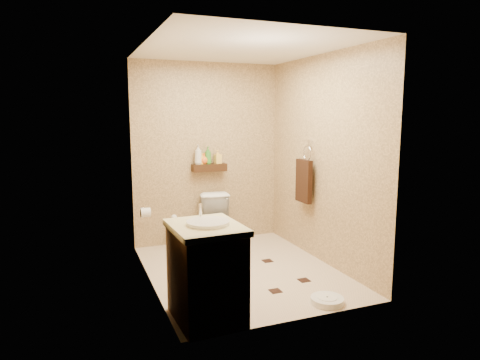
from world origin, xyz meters
name	(u,v)px	position (x,y,z in m)	size (l,w,h in m)	color
ground	(242,270)	(0.00, 0.00, 0.00)	(2.50, 2.50, 0.00)	beige
wall_back	(207,154)	(0.00, 1.25, 1.20)	(2.00, 0.04, 2.40)	tan
wall_front	(300,180)	(0.00, -1.25, 1.20)	(2.00, 0.04, 2.40)	tan
wall_left	(148,168)	(-1.00, 0.00, 1.20)	(0.04, 2.50, 2.40)	tan
wall_right	(322,160)	(1.00, 0.00, 1.20)	(0.04, 2.50, 2.40)	tan
ceiling	(242,48)	(0.00, 0.00, 2.40)	(2.00, 2.50, 0.02)	silver
wall_shelf	(209,168)	(0.00, 1.17, 1.02)	(0.46, 0.14, 0.10)	#331B0E
floor_accents	(244,271)	(0.01, -0.04, 0.00)	(1.09, 1.30, 0.01)	black
toilet	(219,223)	(0.02, 0.83, 0.34)	(0.39, 0.68, 0.69)	white
vanity	(206,271)	(-0.70, -0.95, 0.43)	(0.58, 0.70, 0.95)	brown
bathroom_scale	(327,300)	(0.42, -1.07, 0.03)	(0.38, 0.38, 0.06)	white
toilet_brush	(174,238)	(-0.53, 1.00, 0.16)	(0.11, 0.11, 0.46)	#16595B
towel_ring	(304,179)	(0.91, 0.25, 0.95)	(0.12, 0.30, 0.76)	silver
toilet_paper	(145,213)	(-0.94, 0.65, 0.60)	(0.12, 0.11, 0.12)	white
bottle_a	(198,154)	(-0.15, 1.17, 1.20)	(0.10, 0.10, 0.26)	silver
bottle_b	(202,159)	(-0.10, 1.17, 1.14)	(0.07, 0.07, 0.15)	yellow
bottle_c	(204,159)	(-0.07, 1.17, 1.14)	(0.11, 0.11, 0.14)	orange
bottle_d	(208,155)	(-0.02, 1.17, 1.19)	(0.09, 0.09, 0.23)	#3A882D
bottle_e	(218,157)	(0.12, 1.17, 1.16)	(0.08, 0.08, 0.18)	#F3C351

